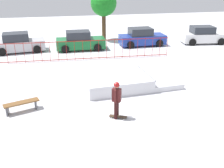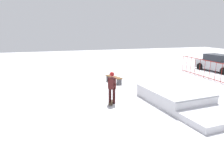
{
  "view_description": "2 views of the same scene",
  "coord_description": "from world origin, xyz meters",
  "px_view_note": "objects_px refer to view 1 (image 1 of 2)",
  "views": [
    {
      "loc": [
        -2.04,
        -12.75,
        5.9
      ],
      "look_at": [
        0.42,
        -1.0,
        0.9
      ],
      "focal_mm": 41.7,
      "sensor_mm": 36.0,
      "label": 1
    },
    {
      "loc": [
        10.23,
        -5.94,
        3.83
      ],
      "look_at": [
        -0.02,
        -2.68,
        1.0
      ],
      "focal_mm": 32.9,
      "sensor_mm": 36.0,
      "label": 2
    }
  ],
  "objects_px": {
    "parked_car_silver": "(19,43)",
    "parked_car_blue": "(142,38)",
    "parked_car_green": "(80,41)",
    "distant_tree": "(104,4)",
    "park_bench": "(22,104)",
    "skate_ramp": "(124,82)",
    "skateboard": "(118,116)",
    "skater": "(117,97)",
    "parked_car_white": "(203,36)"
  },
  "relations": [
    {
      "from": "parked_car_green",
      "to": "parked_car_white",
      "type": "relative_size",
      "value": 0.96
    },
    {
      "from": "parked_car_silver",
      "to": "skater",
      "type": "bearing_deg",
      "value": -72.44
    },
    {
      "from": "parked_car_blue",
      "to": "distant_tree",
      "type": "height_order",
      "value": "distant_tree"
    },
    {
      "from": "park_bench",
      "to": "parked_car_blue",
      "type": "xyz_separation_m",
      "value": [
        9.38,
        10.93,
        0.37
      ]
    },
    {
      "from": "park_bench",
      "to": "parked_car_green",
      "type": "xyz_separation_m",
      "value": [
        3.73,
        10.61,
        0.37
      ]
    },
    {
      "from": "parked_car_green",
      "to": "parked_car_blue",
      "type": "bearing_deg",
      "value": 4.33
    },
    {
      "from": "skateboard",
      "to": "parked_car_white",
      "type": "xyz_separation_m",
      "value": [
        11.03,
        12.12,
        0.65
      ]
    },
    {
      "from": "skateboard",
      "to": "parked_car_blue",
      "type": "relative_size",
      "value": 0.2
    },
    {
      "from": "parked_car_green",
      "to": "parked_car_white",
      "type": "xyz_separation_m",
      "value": [
        11.57,
        -0.03,
        0.0
      ]
    },
    {
      "from": "skateboard",
      "to": "parked_car_blue",
      "type": "bearing_deg",
      "value": 91.32
    },
    {
      "from": "parked_car_white",
      "to": "park_bench",
      "type": "bearing_deg",
      "value": -138.02
    },
    {
      "from": "skate_ramp",
      "to": "parked_car_white",
      "type": "xyz_separation_m",
      "value": [
        9.87,
        8.72,
        0.41
      ]
    },
    {
      "from": "skater",
      "to": "parked_car_green",
      "type": "distance_m",
      "value": 12.1
    },
    {
      "from": "skate_ramp",
      "to": "parked_car_silver",
      "type": "xyz_separation_m",
      "value": [
        -6.78,
        9.07,
        0.41
      ]
    },
    {
      "from": "parked_car_green",
      "to": "skater",
      "type": "bearing_deg",
      "value": -86.68
    },
    {
      "from": "parked_car_green",
      "to": "distant_tree",
      "type": "xyz_separation_m",
      "value": [
        2.66,
        3.2,
        2.75
      ]
    },
    {
      "from": "skater",
      "to": "skateboard",
      "type": "xyz_separation_m",
      "value": [
        0.07,
        -0.06,
        -0.93
      ]
    },
    {
      "from": "skate_ramp",
      "to": "park_bench",
      "type": "distance_m",
      "value": 5.74
    },
    {
      "from": "park_bench",
      "to": "parked_car_blue",
      "type": "bearing_deg",
      "value": 49.38
    },
    {
      "from": "skate_ramp",
      "to": "parked_car_white",
      "type": "height_order",
      "value": "parked_car_white"
    },
    {
      "from": "skateboard",
      "to": "parked_car_white",
      "type": "relative_size",
      "value": 0.19
    },
    {
      "from": "skate_ramp",
      "to": "distant_tree",
      "type": "xyz_separation_m",
      "value": [
        0.96,
        11.94,
        3.16
      ]
    },
    {
      "from": "skater",
      "to": "skateboard",
      "type": "distance_m",
      "value": 0.94
    },
    {
      "from": "park_bench",
      "to": "distant_tree",
      "type": "bearing_deg",
      "value": 65.18
    },
    {
      "from": "parked_car_green",
      "to": "distant_tree",
      "type": "height_order",
      "value": "distant_tree"
    },
    {
      "from": "parked_car_blue",
      "to": "parked_car_silver",
      "type": "bearing_deg",
      "value": 179.25
    },
    {
      "from": "parked_car_silver",
      "to": "distant_tree",
      "type": "relative_size",
      "value": 0.89
    },
    {
      "from": "parked_car_blue",
      "to": "skateboard",
      "type": "bearing_deg",
      "value": -113.0
    },
    {
      "from": "park_bench",
      "to": "parked_car_blue",
      "type": "distance_m",
      "value": 14.41
    },
    {
      "from": "skater",
      "to": "park_bench",
      "type": "relative_size",
      "value": 1.05
    },
    {
      "from": "park_bench",
      "to": "parked_car_silver",
      "type": "relative_size",
      "value": 0.39
    },
    {
      "from": "skate_ramp",
      "to": "park_bench",
      "type": "xyz_separation_m",
      "value": [
        -5.43,
        -1.87,
        0.04
      ]
    },
    {
      "from": "skater",
      "to": "parked_car_silver",
      "type": "distance_m",
      "value": 13.6
    },
    {
      "from": "park_bench",
      "to": "parked_car_silver",
      "type": "xyz_separation_m",
      "value": [
        -1.35,
        10.93,
        0.37
      ]
    },
    {
      "from": "skate_ramp",
      "to": "parked_car_silver",
      "type": "bearing_deg",
      "value": 122.55
    },
    {
      "from": "skateboard",
      "to": "parked_car_green",
      "type": "bearing_deg",
      "value": 116.13
    },
    {
      "from": "parked_car_blue",
      "to": "parked_car_white",
      "type": "relative_size",
      "value": 0.96
    },
    {
      "from": "skateboard",
      "to": "parked_car_blue",
      "type": "xyz_separation_m",
      "value": [
        5.1,
        12.47,
        0.65
      ]
    },
    {
      "from": "parked_car_blue",
      "to": "distant_tree",
      "type": "relative_size",
      "value": 0.86
    },
    {
      "from": "parked_car_green",
      "to": "parked_car_white",
      "type": "height_order",
      "value": "same"
    },
    {
      "from": "parked_car_silver",
      "to": "parked_car_blue",
      "type": "bearing_deg",
      "value": -6.55
    },
    {
      "from": "parked_car_white",
      "to": "distant_tree",
      "type": "bearing_deg",
      "value": 167.41
    },
    {
      "from": "parked_car_white",
      "to": "parked_car_blue",
      "type": "bearing_deg",
      "value": -176.06
    },
    {
      "from": "skateboard",
      "to": "parked_car_silver",
      "type": "relative_size",
      "value": 0.19
    },
    {
      "from": "park_bench",
      "to": "parked_car_green",
      "type": "height_order",
      "value": "parked_car_green"
    },
    {
      "from": "park_bench",
      "to": "skate_ramp",
      "type": "bearing_deg",
      "value": 18.96
    },
    {
      "from": "park_bench",
      "to": "parked_car_white",
      "type": "bearing_deg",
      "value": 34.66
    },
    {
      "from": "skateboard",
      "to": "distant_tree",
      "type": "relative_size",
      "value": 0.17
    },
    {
      "from": "parked_car_green",
      "to": "park_bench",
      "type": "bearing_deg",
      "value": -108.33
    },
    {
      "from": "skate_ramp",
      "to": "parked_car_silver",
      "type": "height_order",
      "value": "parked_car_silver"
    }
  ]
}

